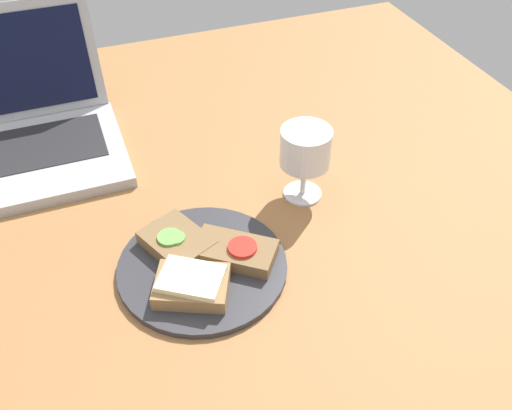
# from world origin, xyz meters

# --- Properties ---
(wooden_table) EXTENTS (1.40, 1.40, 0.03)m
(wooden_table) POSITION_xyz_m (0.00, 0.00, 0.01)
(wooden_table) COLOR #9E6B3D
(wooden_table) RESTS_ON ground
(plate) EXTENTS (0.24, 0.24, 0.01)m
(plate) POSITION_xyz_m (-0.05, -0.05, 0.04)
(plate) COLOR #333338
(plate) RESTS_ON wooden_table
(sandwich_with_tomato) EXTENTS (0.13, 0.12, 0.03)m
(sandwich_with_tomato) POSITION_xyz_m (0.00, -0.06, 0.05)
(sandwich_with_tomato) COLOR brown
(sandwich_with_tomato) RESTS_ON plate
(sandwich_with_cucumber) EXTENTS (0.11, 0.12, 0.03)m
(sandwich_with_cucumber) POSITION_xyz_m (-0.07, -0.01, 0.05)
(sandwich_with_cucumber) COLOR brown
(sandwich_with_cucumber) RESTS_ON plate
(sandwich_with_cheese) EXTENTS (0.12, 0.11, 0.03)m
(sandwich_with_cheese) POSITION_xyz_m (-0.08, -0.10, 0.06)
(sandwich_with_cheese) COLOR #937047
(sandwich_with_cheese) RESTS_ON plate
(wine_glass) EXTENTS (0.08, 0.08, 0.13)m
(wine_glass) POSITION_xyz_m (0.15, 0.05, 0.12)
(wine_glass) COLOR white
(wine_glass) RESTS_ON wooden_table
(laptop) EXTENTS (0.35, 0.31, 0.22)m
(laptop) POSITION_xyz_m (-0.27, 0.33, 0.07)
(laptop) COLOR #ADAFB5
(laptop) RESTS_ON wooden_table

